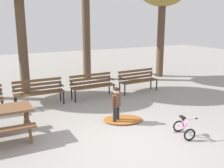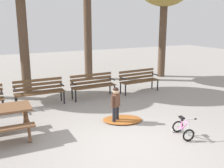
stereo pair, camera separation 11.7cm
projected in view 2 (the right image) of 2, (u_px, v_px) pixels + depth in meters
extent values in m
plane|color=gray|center=(128.00, 146.00, 5.92)|extent=(36.00, 36.00, 0.00)
cube|color=brown|center=(28.00, 124.00, 6.20)|extent=(0.07, 0.57, 0.76)
cube|color=brown|center=(25.00, 117.00, 6.64)|extent=(0.07, 0.57, 0.76)
cube|color=brown|center=(26.00, 118.00, 6.41)|extent=(0.10, 1.10, 0.04)
cylinder|color=black|center=(3.00, 107.00, 7.86)|extent=(0.05, 0.05, 0.44)
cylinder|color=black|center=(3.00, 104.00, 8.17)|extent=(0.05, 0.05, 0.44)
cube|color=black|center=(2.00, 92.00, 7.92)|extent=(0.04, 0.40, 0.03)
cube|color=brown|center=(39.00, 91.00, 8.73)|extent=(1.60, 0.07, 0.03)
cube|color=brown|center=(40.00, 92.00, 8.63)|extent=(1.60, 0.07, 0.03)
cube|color=brown|center=(40.00, 93.00, 8.52)|extent=(1.60, 0.07, 0.03)
cube|color=brown|center=(41.00, 94.00, 8.42)|extent=(1.60, 0.07, 0.03)
cube|color=brown|center=(38.00, 88.00, 8.74)|extent=(1.60, 0.04, 0.09)
cube|color=brown|center=(38.00, 84.00, 8.71)|extent=(1.60, 0.04, 0.09)
cube|color=brown|center=(38.00, 80.00, 8.68)|extent=(1.60, 0.04, 0.09)
cylinder|color=black|center=(64.00, 97.00, 8.81)|extent=(0.05, 0.05, 0.44)
cylinder|color=black|center=(61.00, 95.00, 9.12)|extent=(0.05, 0.05, 0.44)
cube|color=black|center=(62.00, 85.00, 8.87)|extent=(0.04, 0.40, 0.03)
cylinder|color=black|center=(17.00, 104.00, 8.16)|extent=(0.05, 0.05, 0.44)
cylinder|color=black|center=(15.00, 100.00, 8.48)|extent=(0.05, 0.05, 0.44)
cube|color=black|center=(15.00, 90.00, 8.22)|extent=(0.04, 0.40, 0.03)
cube|color=brown|center=(92.00, 85.00, 9.55)|extent=(1.60, 0.11, 0.03)
cube|color=brown|center=(93.00, 86.00, 9.45)|extent=(1.60, 0.11, 0.03)
cube|color=brown|center=(95.00, 87.00, 9.35)|extent=(1.60, 0.11, 0.03)
cube|color=brown|center=(96.00, 87.00, 9.24)|extent=(1.60, 0.11, 0.03)
cube|color=brown|center=(91.00, 82.00, 9.56)|extent=(1.60, 0.08, 0.09)
cube|color=brown|center=(91.00, 79.00, 9.53)|extent=(1.60, 0.08, 0.09)
cube|color=brown|center=(91.00, 75.00, 9.50)|extent=(1.60, 0.08, 0.09)
cylinder|color=black|center=(114.00, 91.00, 9.65)|extent=(0.05, 0.05, 0.44)
cylinder|color=black|center=(110.00, 88.00, 9.96)|extent=(0.05, 0.05, 0.44)
cube|color=black|center=(112.00, 79.00, 9.71)|extent=(0.05, 0.40, 0.03)
cylinder|color=black|center=(76.00, 96.00, 8.97)|extent=(0.05, 0.05, 0.44)
cylinder|color=black|center=(72.00, 93.00, 9.28)|extent=(0.05, 0.05, 0.44)
cube|color=black|center=(74.00, 83.00, 9.03)|extent=(0.05, 0.40, 0.03)
cube|color=brown|center=(137.00, 80.00, 10.33)|extent=(1.60, 0.15, 0.03)
cube|color=brown|center=(139.00, 81.00, 10.22)|extent=(1.60, 0.15, 0.03)
cube|color=brown|center=(141.00, 81.00, 10.12)|extent=(1.60, 0.15, 0.03)
cube|color=brown|center=(143.00, 82.00, 10.02)|extent=(1.60, 0.15, 0.03)
cube|color=brown|center=(137.00, 77.00, 10.34)|extent=(1.60, 0.12, 0.09)
cube|color=brown|center=(137.00, 74.00, 10.30)|extent=(1.60, 0.12, 0.09)
cube|color=brown|center=(137.00, 71.00, 10.27)|extent=(1.60, 0.12, 0.09)
cylinder|color=black|center=(158.00, 85.00, 10.44)|extent=(0.05, 0.05, 0.44)
cylinder|color=black|center=(152.00, 83.00, 10.75)|extent=(0.05, 0.05, 0.44)
cube|color=black|center=(155.00, 75.00, 10.50)|extent=(0.06, 0.40, 0.03)
cylinder|color=black|center=(125.00, 90.00, 9.74)|extent=(0.05, 0.05, 0.44)
cylinder|color=black|center=(120.00, 88.00, 10.04)|extent=(0.05, 0.05, 0.44)
cube|color=black|center=(123.00, 78.00, 9.79)|extent=(0.06, 0.40, 0.03)
cylinder|color=black|center=(117.00, 114.00, 7.26)|extent=(0.09, 0.09, 0.46)
cube|color=black|center=(117.00, 120.00, 7.31)|extent=(0.16, 0.18, 0.06)
cylinder|color=black|center=(114.00, 115.00, 7.13)|extent=(0.09, 0.09, 0.46)
cube|color=black|center=(114.00, 122.00, 7.18)|extent=(0.16, 0.18, 0.06)
cube|color=brown|center=(116.00, 101.00, 7.10)|extent=(0.28, 0.24, 0.34)
sphere|color=#E0B28E|center=(116.00, 91.00, 7.04)|extent=(0.17, 0.17, 0.17)
sphere|color=black|center=(116.00, 90.00, 7.03)|extent=(0.16, 0.16, 0.16)
cylinder|color=brown|center=(119.00, 99.00, 7.22)|extent=(0.07, 0.07, 0.32)
cylinder|color=brown|center=(112.00, 102.00, 6.97)|extent=(0.07, 0.07, 0.32)
torus|color=black|center=(189.00, 135.00, 6.10)|extent=(0.30, 0.10, 0.30)
cylinder|color=silver|center=(189.00, 135.00, 6.10)|extent=(0.06, 0.05, 0.04)
torus|color=black|center=(178.00, 127.00, 6.59)|extent=(0.30, 0.10, 0.30)
cylinder|color=silver|center=(178.00, 127.00, 6.59)|extent=(0.06, 0.05, 0.04)
torus|color=white|center=(181.00, 130.00, 6.64)|extent=(0.11, 0.05, 0.11)
torus|color=white|center=(173.00, 131.00, 6.58)|extent=(0.11, 0.05, 0.11)
cylinder|color=pink|center=(185.00, 125.00, 6.23)|extent=(0.10, 0.31, 0.32)
cylinder|color=pink|center=(182.00, 124.00, 6.38)|extent=(0.05, 0.08, 0.27)
cylinder|color=pink|center=(180.00, 128.00, 6.49)|extent=(0.07, 0.20, 0.05)
cylinder|color=silver|center=(189.00, 128.00, 6.08)|extent=(0.05, 0.08, 0.32)
cylinder|color=pink|center=(185.00, 121.00, 6.22)|extent=(0.10, 0.32, 0.05)
cube|color=black|center=(182.00, 118.00, 6.37)|extent=(0.12, 0.19, 0.04)
cylinder|color=silver|center=(189.00, 120.00, 6.05)|extent=(0.34, 0.09, 0.02)
cylinder|color=black|center=(195.00, 119.00, 6.09)|extent=(0.06, 0.05, 0.04)
cylinder|color=black|center=(182.00, 120.00, 6.01)|extent=(0.06, 0.05, 0.04)
ellipsoid|color=#9E5623|center=(122.00, 120.00, 7.36)|extent=(1.30, 1.12, 0.07)
cylinder|color=brown|center=(24.00, 44.00, 10.00)|extent=(0.35, 0.35, 3.71)
cylinder|color=brown|center=(88.00, 34.00, 12.15)|extent=(0.36, 0.36, 4.20)
cylinder|color=brown|center=(162.00, 40.00, 12.74)|extent=(0.35, 0.35, 3.54)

